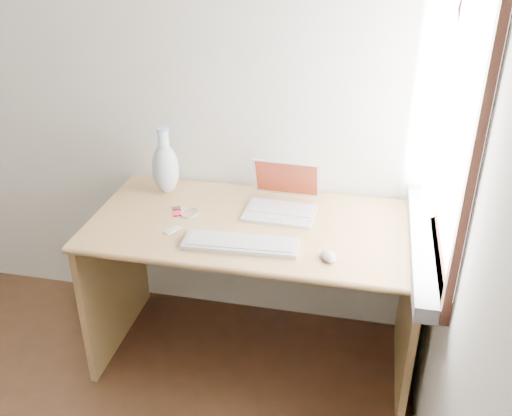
% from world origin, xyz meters
% --- Properties ---
extents(back_wall, '(3.50, 0.04, 2.60)m').
position_xyz_m(back_wall, '(0.00, 1.75, 1.30)').
color(back_wall, white).
rests_on(back_wall, floor).
extents(window, '(0.11, 0.99, 1.10)m').
position_xyz_m(window, '(1.72, 1.30, 1.28)').
color(window, white).
rests_on(window, right_wall).
extents(desk, '(1.41, 0.71, 0.75)m').
position_xyz_m(desk, '(0.99, 1.46, 0.53)').
color(desk, tan).
rests_on(desk, floor).
extents(laptop, '(0.31, 0.26, 0.21)m').
position_xyz_m(laptop, '(1.09, 1.52, 0.79)').
color(laptop, silver).
rests_on(laptop, desk).
extents(external_keyboard, '(0.47, 0.17, 0.02)m').
position_xyz_m(external_keyboard, '(0.98, 1.18, 0.76)').
color(external_keyboard, silver).
rests_on(external_keyboard, desk).
extents(mouse, '(0.09, 0.10, 0.03)m').
position_xyz_m(mouse, '(1.34, 1.16, 0.76)').
color(mouse, silver).
rests_on(mouse, desk).
extents(ipod, '(0.07, 0.10, 0.01)m').
position_xyz_m(ipod, '(0.64, 1.40, 0.75)').
color(ipod, red).
rests_on(ipod, desk).
extents(cable_coil, '(0.14, 0.14, 0.01)m').
position_xyz_m(cable_coil, '(0.69, 1.40, 0.75)').
color(cable_coil, silver).
rests_on(cable_coil, desk).
extents(remote, '(0.06, 0.08, 0.01)m').
position_xyz_m(remote, '(0.67, 1.24, 0.75)').
color(remote, silver).
rests_on(remote, desk).
extents(vase, '(0.13, 0.13, 0.32)m').
position_xyz_m(vase, '(0.53, 1.58, 0.88)').
color(vase, white).
rests_on(vase, desk).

